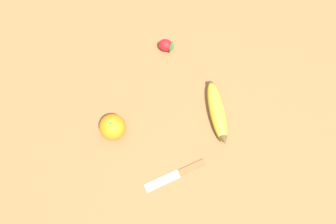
{
  "coord_description": "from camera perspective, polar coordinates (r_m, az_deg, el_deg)",
  "views": [
    {
      "loc": [
        0.27,
        0.1,
        0.88
      ],
      "look_at": [
        0.03,
        -0.06,
        0.03
      ],
      "focal_mm": 35.0,
      "sensor_mm": 36.0,
      "label": 1
    }
  ],
  "objects": [
    {
      "name": "ground_plane",
      "position": [
        0.93,
        4.1,
        -0.71
      ],
      "size": [
        3.0,
        3.0,
        0.0
      ],
      "primitive_type": "plane",
      "color": "olive"
    },
    {
      "name": "banana",
      "position": [
        0.92,
        8.56,
        -0.04
      ],
      "size": [
        0.16,
        0.15,
        0.04
      ],
      "rotation": [
        0.0,
        0.0,
        0.77
      ],
      "color": "gold",
      "rests_on": "ground_plane"
    },
    {
      "name": "orange",
      "position": [
        0.89,
        -9.63,
        -2.58
      ],
      "size": [
        0.07,
        0.07,
        0.07
      ],
      "color": "orange",
      "rests_on": "ground_plane"
    },
    {
      "name": "strawberry",
      "position": [
        0.99,
        -0.2,
        11.5
      ],
      "size": [
        0.05,
        0.06,
        0.04
      ],
      "rotation": [
        0.0,
        0.0,
        1.87
      ],
      "color": "red",
      "rests_on": "ground_plane"
    },
    {
      "name": "paring_knife",
      "position": [
        0.89,
        1.67,
        -10.72
      ],
      "size": [
        0.16,
        0.11,
        0.01
      ],
      "rotation": [
        0.0,
        0.0,
        4.17
      ],
      "color": "silver",
      "rests_on": "ground_plane"
    }
  ]
}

